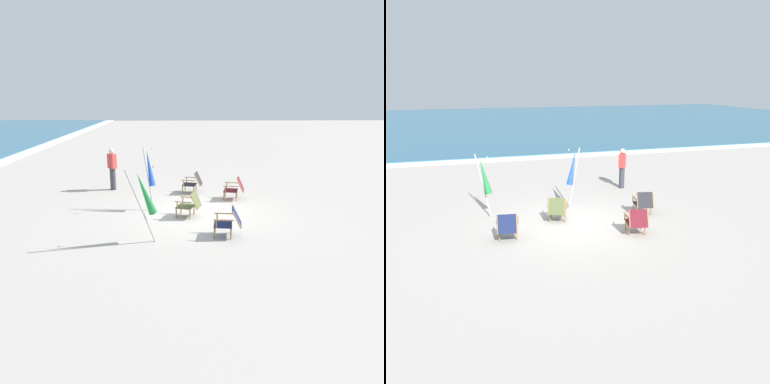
% 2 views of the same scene
% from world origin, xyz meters
% --- Properties ---
extents(ground_plane, '(80.00, 80.00, 0.00)m').
position_xyz_m(ground_plane, '(0.00, 0.00, 0.00)').
color(ground_plane, '#B2AAA0').
extents(sea, '(80.00, 40.00, 0.10)m').
position_xyz_m(sea, '(0.00, 30.87, 0.05)').
color(sea, '#2D6684').
rests_on(sea, ground).
extents(surf_band, '(80.00, 1.10, 0.06)m').
position_xyz_m(surf_band, '(0.00, 10.57, 0.03)').
color(surf_band, white).
rests_on(surf_band, ground).
extents(beach_chair_mid_center, '(0.76, 0.86, 0.80)m').
position_xyz_m(beach_chair_mid_center, '(-0.38, 0.32, 0.43)').
color(beach_chair_mid_center, '#515B33').
rests_on(beach_chair_mid_center, ground).
extents(beach_chair_back_left, '(0.71, 0.83, 0.80)m').
position_xyz_m(beach_chair_back_left, '(2.47, 0.15, 0.43)').
color(beach_chair_back_left, '#28282D').
rests_on(beach_chair_back_left, ground).
extents(beach_chair_back_right, '(0.66, 0.81, 0.79)m').
position_xyz_m(beach_chair_back_right, '(-2.02, -0.69, 0.42)').
color(beach_chair_back_right, '#19234C').
rests_on(beach_chair_back_right, ground).
extents(beach_chair_far_center, '(0.71, 0.82, 0.80)m').
position_xyz_m(beach_chair_far_center, '(1.55, -1.32, 0.43)').
color(beach_chair_far_center, maroon).
rests_on(beach_chair_far_center, ground).
extents(umbrella_furled_green, '(0.52, 0.79, 2.00)m').
position_xyz_m(umbrella_furled_green, '(-2.46, 1.48, 1.30)').
color(umbrella_furled_green, '#B7B2A8').
rests_on(umbrella_furled_green, ground).
extents(umbrella_furled_blue, '(0.63, 0.50, 2.05)m').
position_xyz_m(umbrella_furled_blue, '(0.47, 1.62, 1.34)').
color(umbrella_furled_blue, '#B7B2A8').
rests_on(umbrella_furled_blue, ground).
extents(person_near_chairs, '(0.38, 0.39, 1.63)m').
position_xyz_m(person_near_chairs, '(3.02, 3.31, 0.84)').
color(person_near_chairs, '#383842').
rests_on(person_near_chairs, ground).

